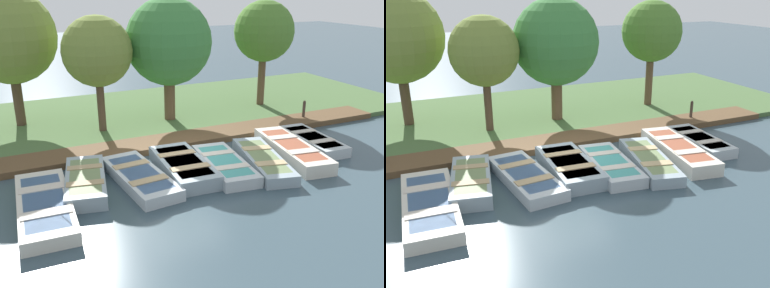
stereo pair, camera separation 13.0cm
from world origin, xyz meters
TOP-DOWN VIEW (x-y plane):
  - ground_plane at (0.00, 0.00)m, footprint 80.00×80.00m
  - shore_bank at (-5.00, 0.00)m, footprint 8.00×24.00m
  - dock_walkway at (-1.54, 0.00)m, footprint 1.28×17.59m
  - rowboat_0 at (1.45, -4.25)m, footprint 3.61×1.39m
  - rowboat_1 at (0.59, -3.09)m, footprint 2.91×1.55m
  - rowboat_2 at (0.88, -1.67)m, footprint 3.24×1.41m
  - rowboat_3 at (0.82, -0.34)m, footprint 2.93×1.38m
  - rowboat_4 at (1.11, 0.85)m, footprint 2.99×1.44m
  - rowboat_5 at (1.31, 2.06)m, footprint 3.36×1.70m
  - rowboat_6 at (1.06, 3.31)m, footprint 3.60×1.55m
  - rowboat_7 at (0.59, 4.52)m, footprint 2.78×1.17m
  - mooring_post_far at (-1.69, 5.97)m, footprint 0.11×0.11m
  - park_tree_far_left at (-5.42, -4.20)m, footprint 3.29×3.29m
  - park_tree_left at (-3.49, -1.59)m, footprint 2.41×2.41m
  - park_tree_center at (-3.75, 1.13)m, footprint 3.20×3.20m
  - park_tree_right at (-4.10, 5.54)m, footprint 2.50×2.50m

SIDE VIEW (x-z plane):
  - ground_plane at x=0.00m, z-range 0.00..0.00m
  - shore_bank at x=-5.00m, z-range 0.00..0.18m
  - dock_walkway at x=-1.54m, z-range 0.00..0.21m
  - rowboat_2 at x=0.88m, z-range 0.00..0.34m
  - rowboat_4 at x=1.11m, z-range 0.00..0.34m
  - rowboat_0 at x=1.45m, z-range 0.00..0.35m
  - rowboat_5 at x=1.31m, z-range 0.00..0.35m
  - rowboat_7 at x=0.59m, z-range 0.00..0.36m
  - rowboat_1 at x=0.59m, z-range 0.00..0.41m
  - rowboat_6 at x=1.06m, z-range 0.00..0.43m
  - rowboat_3 at x=0.82m, z-range 0.00..0.43m
  - mooring_post_far at x=-1.69m, z-range 0.00..0.87m
  - park_tree_left at x=-3.49m, z-range 0.87..5.07m
  - park_tree_center at x=-3.75m, z-range 0.74..5.48m
  - park_tree_right at x=-4.10m, z-range 0.99..5.54m
  - park_tree_far_left at x=-5.42m, z-range 0.86..5.91m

